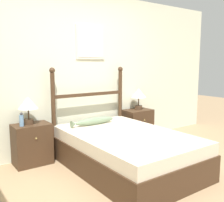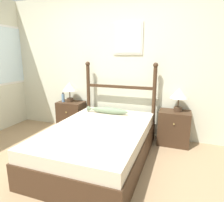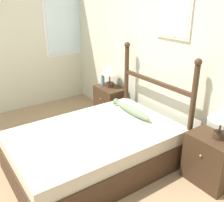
% 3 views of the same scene
% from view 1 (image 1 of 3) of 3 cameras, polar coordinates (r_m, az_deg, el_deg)
% --- Properties ---
extents(ground_plane, '(16.00, 16.00, 0.00)m').
position_cam_1_polar(ground_plane, '(3.16, 7.04, -18.60)').
color(ground_plane, '#9E7F5B').
extents(wall_back, '(6.40, 0.08, 2.55)m').
position_cam_1_polar(wall_back, '(4.26, -8.59, 6.24)').
color(wall_back, beige).
rests_on(wall_back, ground_plane).
extents(bed, '(1.31, 1.98, 0.50)m').
position_cam_1_polar(bed, '(3.61, 3.05, -10.80)').
color(bed, '#3D2819').
rests_on(bed, ground_plane).
extents(headboard, '(1.33, 0.09, 1.36)m').
position_cam_1_polar(headboard, '(4.26, -4.91, -0.84)').
color(headboard, '#3D2819').
rests_on(headboard, ground_plane).
extents(nightstand_left, '(0.51, 0.37, 0.58)m').
position_cam_1_polar(nightstand_left, '(3.91, -17.00, -8.96)').
color(nightstand_left, '#3D2819').
rests_on(nightstand_left, ground_plane).
extents(nightstand_right, '(0.51, 0.37, 0.58)m').
position_cam_1_polar(nightstand_right, '(4.86, 5.60, -5.25)').
color(nightstand_right, '#3D2819').
rests_on(nightstand_right, ground_plane).
extents(table_lamp_left, '(0.28, 0.28, 0.38)m').
position_cam_1_polar(table_lamp_left, '(3.79, -17.81, -0.74)').
color(table_lamp_left, '#422D1E').
rests_on(table_lamp_left, nightstand_left).
extents(table_lamp_right, '(0.28, 0.28, 0.38)m').
position_cam_1_polar(table_lamp_right, '(4.81, 5.82, 1.45)').
color(table_lamp_right, '#422D1E').
rests_on(table_lamp_right, nightstand_right).
extents(bottle, '(0.06, 0.06, 0.19)m').
position_cam_1_polar(bottle, '(3.74, -19.09, -3.93)').
color(bottle, '#668CB2').
rests_on(bottle, nightstand_left).
extents(fish_pillow, '(0.73, 0.10, 0.11)m').
position_cam_1_polar(fish_pillow, '(3.98, -4.10, -4.40)').
color(fish_pillow, gray).
rests_on(fish_pillow, bed).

